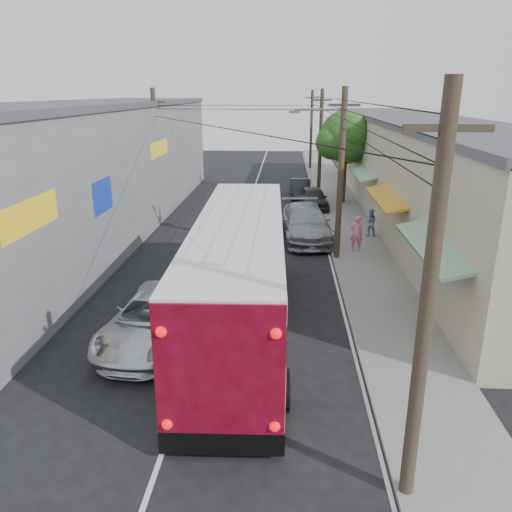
{
  "coord_description": "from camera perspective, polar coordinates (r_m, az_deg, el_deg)",
  "views": [
    {
      "loc": [
        2.67,
        -10.23,
        7.74
      ],
      "look_at": [
        1.55,
        8.39,
        1.6
      ],
      "focal_mm": 35.0,
      "sensor_mm": 36.0,
      "label": 1
    }
  ],
  "objects": [
    {
      "name": "building_right",
      "position": [
        33.6,
        17.98,
        9.5
      ],
      "size": [
        7.09,
        40.0,
        6.25
      ],
      "color": "#B6A890",
      "rests_on": "ground"
    },
    {
      "name": "pedestrian_far",
      "position": [
        28.42,
        12.93,
        3.76
      ],
      "size": [
        0.8,
        0.67,
        1.5
      ],
      "primitive_type": "imported",
      "rotation": [
        0.0,
        0.0,
        3.0
      ],
      "color": "#8095BB",
      "rests_on": "sidewalk"
    },
    {
      "name": "utility_poles",
      "position": [
        30.77,
        4.34,
        11.43
      ],
      "size": [
        11.8,
        45.28,
        8.0
      ],
      "color": "#473828",
      "rests_on": "ground"
    },
    {
      "name": "sidewalk",
      "position": [
        31.43,
        10.35,
        3.77
      ],
      "size": [
        3.0,
        80.0,
        0.12
      ],
      "primitive_type": "cube",
      "color": "slate",
      "rests_on": "ground"
    },
    {
      "name": "building_left",
      "position": [
        30.63,
        -18.25,
        9.65
      ],
      "size": [
        7.2,
        36.0,
        7.25
      ],
      "color": "gray",
      "rests_on": "ground"
    },
    {
      "name": "ground",
      "position": [
        13.1,
        -9.5,
        -18.26
      ],
      "size": [
        120.0,
        120.0,
        0.0
      ],
      "primitive_type": "plane",
      "color": "black",
      "rests_on": "ground"
    },
    {
      "name": "coach_bus",
      "position": [
        16.74,
        -1.83,
        -1.89
      ],
      "size": [
        3.36,
        13.4,
        3.84
      ],
      "rotation": [
        0.0,
        0.0,
        0.03
      ],
      "color": "silver",
      "rests_on": "ground"
    },
    {
      "name": "parked_car_far",
      "position": [
        38.7,
        5.09,
        7.67
      ],
      "size": [
        1.66,
        4.32,
        1.4
      ],
      "primitive_type": "imported",
      "rotation": [
        0.0,
        0.0,
        0.04
      ],
      "color": "black",
      "rests_on": "ground"
    },
    {
      "name": "parked_suv",
      "position": [
        27.56,
        5.68,
        3.78
      ],
      "size": [
        3.11,
        6.47,
        1.82
      ],
      "primitive_type": "imported",
      "rotation": [
        0.0,
        0.0,
        0.09
      ],
      "color": "#94939B",
      "rests_on": "ground"
    },
    {
      "name": "street_tree",
      "position": [
        36.62,
        10.28,
        13.13
      ],
      "size": [
        4.4,
        4.0,
        6.6
      ],
      "color": "#3F2B19",
      "rests_on": "ground"
    },
    {
      "name": "jeepney",
      "position": [
        16.52,
        -11.43,
        -7.04
      ],
      "size": [
        3.14,
        5.91,
        1.58
      ],
      "primitive_type": "imported",
      "rotation": [
        0.0,
        0.0,
        -0.09
      ],
      "color": "silver",
      "rests_on": "ground"
    },
    {
      "name": "parked_car_mid",
      "position": [
        35.06,
        6.56,
        6.59
      ],
      "size": [
        2.18,
        4.53,
        1.49
      ],
      "primitive_type": "imported",
      "rotation": [
        0.0,
        0.0,
        0.1
      ],
      "color": "#2A2A2F",
      "rests_on": "ground"
    },
    {
      "name": "pedestrian_near",
      "position": [
        25.47,
        11.42,
        2.57
      ],
      "size": [
        0.68,
        0.47,
        1.81
      ],
      "primitive_type": "imported",
      "rotation": [
        0.0,
        0.0,
        3.2
      ],
      "color": "pink",
      "rests_on": "sidewalk"
    }
  ]
}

